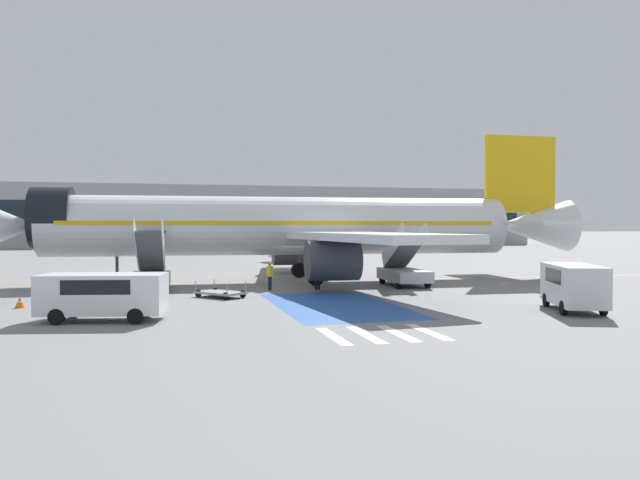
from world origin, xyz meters
The scene contains 20 objects.
ground_plane centered at (0.00, 0.00, 0.00)m, with size 600.00×600.00×0.00m, color slate.
apron_leadline_yellow centered at (-0.42, 0.59, 0.00)m, with size 0.20×75.51×0.01m, color gold.
apron_stand_patch_blue centered at (-0.42, -12.50, 0.00)m, with size 5.76×11.31×0.01m, color #2856A8.
apron_walkway_bar_0 centered at (-2.82, -20.69, 0.00)m, with size 0.44×3.60×0.01m, color silver.
apron_walkway_bar_1 centered at (-1.62, -20.69, 0.00)m, with size 0.44×3.60×0.01m, color silver.
apron_walkway_bar_2 centered at (-0.42, -20.69, 0.00)m, with size 0.44×3.60×0.01m, color silver.
apron_walkway_bar_3 centered at (0.78, -20.69, 0.00)m, with size 0.44×3.60×0.01m, color silver.
airliner centered at (0.22, 0.56, 3.80)m, with size 42.03×34.62×10.56m.
boarding_stairs_forward centered at (-9.26, -3.59, 1.04)m, with size 2.40×5.31×4.37m.
boarding_stairs_aft centered at (6.47, -4.25, 0.99)m, with size 2.40×5.31×4.05m.
fuel_tanker centered at (7.55, 24.05, 1.87)m, with size 9.64×3.38×3.67m.
service_van_0 centered at (-10.93, -15.00, 1.16)m, with size 5.21×2.99×1.91m.
service_van_1 centered at (9.46, -17.19, 1.26)m, with size 3.28×4.95×2.09m.
baggage_cart centered at (-5.55, -7.87, 0.26)m, with size 2.81×2.96×0.87m.
ground_crew_0 centered at (0.46, -5.37, 0.96)m, with size 0.46×0.28×1.67m.
ground_crew_1 centered at (-2.33, -4.82, 0.97)m, with size 0.37×0.48×1.68m.
traffic_cone_0 centered at (-13.40, -10.16, 0.33)m, with size 0.59×0.59×0.65m.
traffic_cone_1 centered at (-15.09, -9.79, 0.26)m, with size 0.47×0.47×0.52m.
traffic_cone_2 centered at (-11.05, -8.64, 0.24)m, with size 0.43×0.43×0.47m.
terminal_building centered at (-0.15, 79.82, 5.67)m, with size 131.78×12.10×11.34m.
Camera 1 is at (-8.65, -41.62, 3.88)m, focal length 35.00 mm.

